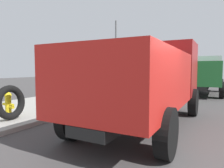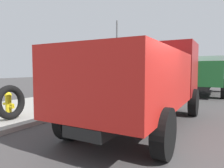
# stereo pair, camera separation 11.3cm
# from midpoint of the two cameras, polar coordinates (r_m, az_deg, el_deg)

# --- Properties ---
(ground_plane) EXTENTS (80.00, 80.00, 0.00)m
(ground_plane) POSITION_cam_midpoint_polar(r_m,az_deg,el_deg) (5.09, 10.06, -17.72)
(ground_plane) COLOR #423F3F
(fire_hydrant) EXTENTS (0.24, 0.55, 0.90)m
(fire_hydrant) POSITION_cam_midpoint_polar(r_m,az_deg,el_deg) (8.52, -27.24, -4.85)
(fire_hydrant) COLOR yellow
(fire_hydrant) RESTS_ON sidewalk_curb
(loose_tire) EXTENTS (1.22, 0.44, 1.21)m
(loose_tire) POSITION_cam_midpoint_polar(r_m,az_deg,el_deg) (7.90, -26.79, -4.59)
(loose_tire) COLOR black
(loose_tire) RESTS_ON sidewalk_curb
(dump_truck_red) EXTENTS (7.02, 2.84, 3.00)m
(dump_truck_red) POSITION_cam_midpoint_polar(r_m,az_deg,el_deg) (7.09, 9.44, 1.82)
(dump_truck_red) COLOR red
(dump_truck_red) RESTS_ON ground
(dump_truck_green) EXTENTS (7.02, 2.84, 3.00)m
(dump_truck_green) POSITION_cam_midpoint_polar(r_m,az_deg,el_deg) (17.47, 23.96, 2.83)
(dump_truck_green) COLOR #237033
(dump_truck_green) RESTS_ON ground
(street_light_pole) EXTENTS (0.12, 0.12, 5.11)m
(street_light_pole) POSITION_cam_midpoint_polar(r_m,az_deg,el_deg) (14.46, 0.87, 7.33)
(street_light_pole) COLOR #595B5E
(street_light_pole) RESTS_ON sidewalk_curb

